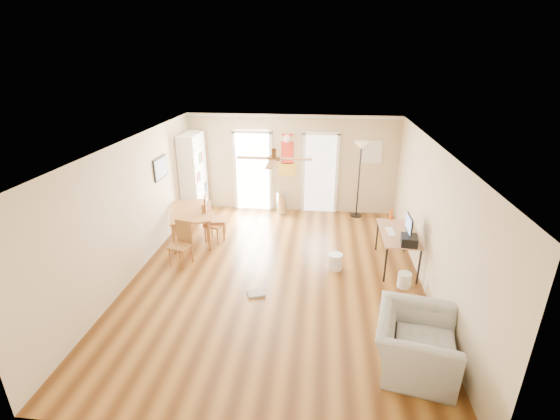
# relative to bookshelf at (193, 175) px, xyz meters

# --- Properties ---
(floor) EXTENTS (7.00, 7.00, 0.00)m
(floor) POSITION_rel_bookshelf_xyz_m (2.51, -2.89, -1.09)
(floor) COLOR brown
(floor) RESTS_ON ground
(ceiling) EXTENTS (5.50, 7.00, 0.00)m
(ceiling) POSITION_rel_bookshelf_xyz_m (2.51, -2.89, 1.51)
(ceiling) COLOR silver
(ceiling) RESTS_ON floor
(wall_back) EXTENTS (5.50, 0.04, 2.60)m
(wall_back) POSITION_rel_bookshelf_xyz_m (2.51, 0.61, 0.21)
(wall_back) COLOR beige
(wall_back) RESTS_ON floor
(wall_front) EXTENTS (5.50, 0.04, 2.60)m
(wall_front) POSITION_rel_bookshelf_xyz_m (2.51, -6.39, 0.21)
(wall_front) COLOR beige
(wall_front) RESTS_ON floor
(wall_left) EXTENTS (0.04, 7.00, 2.60)m
(wall_left) POSITION_rel_bookshelf_xyz_m (-0.24, -2.89, 0.21)
(wall_left) COLOR beige
(wall_left) RESTS_ON floor
(wall_right) EXTENTS (0.04, 7.00, 2.60)m
(wall_right) POSITION_rel_bookshelf_xyz_m (5.26, -2.89, 0.21)
(wall_right) COLOR beige
(wall_right) RESTS_ON floor
(crown_molding) EXTENTS (5.50, 7.00, 0.08)m
(crown_molding) POSITION_rel_bookshelf_xyz_m (2.51, -2.89, 1.47)
(crown_molding) COLOR white
(crown_molding) RESTS_ON wall_back
(kitchen_doorway) EXTENTS (0.90, 0.10, 2.10)m
(kitchen_doorway) POSITION_rel_bookshelf_xyz_m (1.46, 0.60, -0.04)
(kitchen_doorway) COLOR white
(kitchen_doorway) RESTS_ON wall_back
(bathroom_doorway) EXTENTS (0.80, 0.10, 2.10)m
(bathroom_doorway) POSITION_rel_bookshelf_xyz_m (3.26, 0.60, -0.04)
(bathroom_doorway) COLOR white
(bathroom_doorway) RESTS_ON wall_back
(wall_decal) EXTENTS (0.46, 0.03, 1.10)m
(wall_decal) POSITION_rel_bookshelf_xyz_m (2.39, 0.59, 0.46)
(wall_decal) COLOR red
(wall_decal) RESTS_ON wall_back
(ac_grille) EXTENTS (0.50, 0.04, 0.60)m
(ac_grille) POSITION_rel_bookshelf_xyz_m (4.56, 0.58, 0.61)
(ac_grille) COLOR white
(ac_grille) RESTS_ON wall_back
(framed_poster) EXTENTS (0.04, 0.66, 0.48)m
(framed_poster) POSITION_rel_bookshelf_xyz_m (-0.21, -1.49, 0.61)
(framed_poster) COLOR black
(framed_poster) RESTS_ON wall_left
(ceiling_fan) EXTENTS (1.24, 1.24, 0.20)m
(ceiling_fan) POSITION_rel_bookshelf_xyz_m (2.51, -3.19, 1.34)
(ceiling_fan) COLOR #593819
(ceiling_fan) RESTS_ON ceiling
(bookshelf) EXTENTS (0.65, 1.05, 2.17)m
(bookshelf) POSITION_rel_bookshelf_xyz_m (0.00, 0.00, 0.00)
(bookshelf) COLOR white
(bookshelf) RESTS_ON floor
(dining_table) EXTENTS (1.29, 1.64, 0.72)m
(dining_table) POSITION_rel_bookshelf_xyz_m (0.36, -1.47, -0.73)
(dining_table) COLOR #9E6733
(dining_table) RESTS_ON floor
(dining_chair_right_a) EXTENTS (0.50, 0.50, 1.04)m
(dining_chair_right_a) POSITION_rel_bookshelf_xyz_m (0.91, -1.35, -0.57)
(dining_chair_right_a) COLOR #986031
(dining_chair_right_a) RESTS_ON floor
(dining_chair_right_b) EXTENTS (0.45, 0.45, 0.91)m
(dining_chair_right_b) POSITION_rel_bookshelf_xyz_m (0.91, -1.50, -0.63)
(dining_chair_right_b) COLOR #A86636
(dining_chair_right_b) RESTS_ON floor
(dining_chair_near) EXTENTS (0.46, 0.46, 0.91)m
(dining_chair_near) POSITION_rel_bookshelf_xyz_m (0.52, -2.63, -0.63)
(dining_chair_near) COLOR olive
(dining_chair_near) RESTS_ON floor
(trash_can) EXTENTS (0.34, 0.34, 0.60)m
(trash_can) POSITION_rel_bookshelf_xyz_m (2.28, 0.31, -0.79)
(trash_can) COLOR #ADADAF
(trash_can) RESTS_ON floor
(torchiere_lamp) EXTENTS (0.45, 0.45, 2.00)m
(torchiere_lamp) POSITION_rel_bookshelf_xyz_m (4.26, 0.35, -0.09)
(torchiere_lamp) COLOR black
(torchiere_lamp) RESTS_ON floor
(computer_desk) EXTENTS (0.69, 1.38, 0.74)m
(computer_desk) POSITION_rel_bookshelf_xyz_m (4.87, -2.20, -0.72)
(computer_desk) COLOR #AA7D5C
(computer_desk) RESTS_ON floor
(imac) EXTENTS (0.07, 0.51, 0.48)m
(imac) POSITION_rel_bookshelf_xyz_m (4.98, -2.49, -0.11)
(imac) COLOR black
(imac) RESTS_ON computer_desk
(keyboard) EXTENTS (0.16, 0.42, 0.02)m
(keyboard) POSITION_rel_bookshelf_xyz_m (4.71, -2.20, -0.34)
(keyboard) COLOR silver
(keyboard) RESTS_ON computer_desk
(printer) EXTENTS (0.33, 0.37, 0.18)m
(printer) POSITION_rel_bookshelf_xyz_m (4.96, -2.72, -0.26)
(printer) COLOR black
(printer) RESTS_ON computer_desk
(orange_bottle) EXTENTS (0.07, 0.07, 0.22)m
(orange_bottle) POSITION_rel_bookshelf_xyz_m (4.81, -1.55, -0.24)
(orange_bottle) COLOR #D25812
(orange_bottle) RESTS_ON computer_desk
(wastebasket_a) EXTENTS (0.34, 0.34, 0.33)m
(wastebasket_a) POSITION_rel_bookshelf_xyz_m (3.64, -2.49, -0.92)
(wastebasket_a) COLOR white
(wastebasket_a) RESTS_ON floor
(wastebasket_b) EXTENTS (0.32, 0.32, 0.29)m
(wastebasket_b) POSITION_rel_bookshelf_xyz_m (4.91, -3.00, -0.94)
(wastebasket_b) COLOR white
(wastebasket_b) RESTS_ON floor
(floor_cloth) EXTENTS (0.36, 0.32, 0.04)m
(floor_cloth) POSITION_rel_bookshelf_xyz_m (2.22, -3.55, -1.07)
(floor_cloth) COLOR gray
(floor_cloth) RESTS_ON floor
(armchair) EXTENTS (1.27, 1.38, 0.78)m
(armchair) POSITION_rel_bookshelf_xyz_m (4.66, -5.02, -0.70)
(armchair) COLOR #A0A09B
(armchair) RESTS_ON floor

